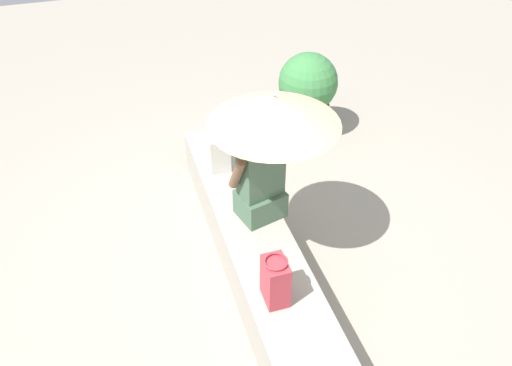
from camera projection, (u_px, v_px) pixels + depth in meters
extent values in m
plane|color=#9E9384|center=(252.00, 260.00, 4.35)|extent=(14.00, 14.00, 0.00)
cube|color=#A8A093|center=(252.00, 241.00, 4.21)|extent=(2.81, 0.51, 0.43)
cube|color=#47664C|center=(260.00, 203.00, 4.09)|extent=(0.36, 0.40, 0.22)
cube|color=#47664C|center=(261.00, 167.00, 3.87)|extent=(0.27, 0.36, 0.48)
sphere|color=brown|center=(261.00, 129.00, 3.66)|extent=(0.20, 0.20, 0.20)
cylinder|color=brown|center=(237.00, 173.00, 3.77)|extent=(0.21, 0.12, 0.32)
cylinder|color=brown|center=(283.00, 156.00, 3.94)|extent=(0.21, 0.12, 0.32)
cylinder|color=#B7B7BC|center=(273.00, 161.00, 3.80)|extent=(0.02, 0.02, 1.07)
cone|color=#DBBC7F|center=(274.00, 110.00, 3.54)|extent=(0.94, 0.94, 0.21)
sphere|color=#B7B7BC|center=(275.00, 95.00, 3.46)|extent=(0.03, 0.03, 0.03)
cube|color=#B2333D|center=(275.00, 281.00, 3.38)|extent=(0.21, 0.15, 0.34)
torus|color=#B2333D|center=(276.00, 261.00, 3.27)|extent=(0.16, 0.16, 0.01)
cube|color=silver|center=(218.00, 152.00, 4.54)|extent=(0.20, 0.18, 0.33)
torus|color=silver|center=(217.00, 135.00, 4.42)|extent=(0.16, 0.16, 0.01)
cylinder|color=brown|center=(306.00, 118.00, 5.75)|extent=(0.49, 0.49, 0.38)
sphere|color=#3D7F42|center=(308.00, 82.00, 5.47)|extent=(0.63, 0.63, 0.63)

